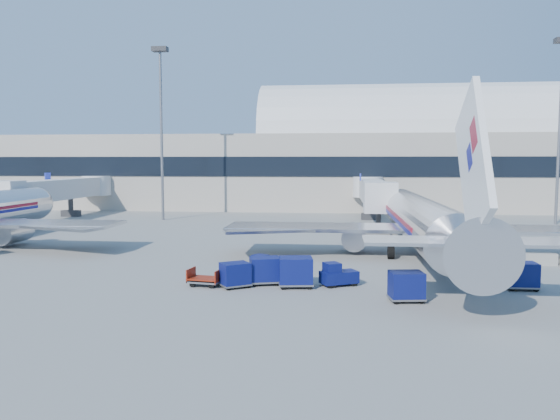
# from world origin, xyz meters

# --- Properties ---
(ground) EXTENTS (260.00, 260.00, 0.00)m
(ground) POSITION_xyz_m (0.00, 0.00, 0.00)
(ground) COLOR gray
(ground) RESTS_ON ground
(terminal) EXTENTS (170.00, 28.15, 21.00)m
(terminal) POSITION_xyz_m (-13.60, 55.96, 7.52)
(terminal) COLOR #B2AA9E
(terminal) RESTS_ON ground
(airliner_main) EXTENTS (32.00, 37.26, 12.07)m
(airliner_main) POSITION_xyz_m (10.00, 4.51, 2.93)
(airliner_main) COLOR silver
(airliner_main) RESTS_ON ground
(jetbridge_near) EXTENTS (4.40, 27.50, 6.25)m
(jetbridge_near) POSITION_xyz_m (7.60, 30.81, 3.93)
(jetbridge_near) COLOR silver
(jetbridge_near) RESTS_ON ground
(jetbridge_mid) EXTENTS (4.40, 27.50, 6.25)m
(jetbridge_mid) POSITION_xyz_m (-34.40, 30.81, 3.93)
(jetbridge_mid) COLOR silver
(jetbridge_mid) RESTS_ON ground
(mast_west) EXTENTS (2.00, 1.20, 22.60)m
(mast_west) POSITION_xyz_m (-20.00, 30.00, 14.79)
(mast_west) COLOR slate
(mast_west) RESTS_ON ground
(barrier_near) EXTENTS (3.00, 0.55, 0.90)m
(barrier_near) POSITION_xyz_m (18.00, 2.00, 0.45)
(barrier_near) COLOR #9E9E96
(barrier_near) RESTS_ON ground
(tug_lead) EXTENTS (2.56, 2.06, 1.49)m
(tug_lead) POSITION_xyz_m (3.16, -6.43, 0.68)
(tug_lead) COLOR #0A1151
(tug_lead) RESTS_ON ground
(tug_right) EXTENTS (2.56, 2.41, 1.53)m
(tug_right) POSITION_xyz_m (12.82, -3.72, 0.70)
(tug_right) COLOR #0A1151
(tug_right) RESTS_ON ground
(tug_left) EXTENTS (1.99, 2.41, 1.41)m
(tug_left) POSITION_xyz_m (-1.94, -3.43, 0.64)
(tug_left) COLOR #0A1151
(tug_left) RESTS_ON ground
(cart_train_a) EXTENTS (2.34, 1.91, 1.87)m
(cart_train_a) POSITION_xyz_m (0.58, -7.10, 1.00)
(cart_train_a) COLOR #0A1151
(cart_train_a) RESTS_ON ground
(cart_train_b) EXTENTS (2.28, 1.96, 1.72)m
(cart_train_b) POSITION_xyz_m (-1.42, -6.49, 0.92)
(cart_train_b) COLOR #0A1151
(cart_train_b) RESTS_ON ground
(cart_train_c) EXTENTS (2.21, 2.09, 1.55)m
(cart_train_c) POSITION_xyz_m (-3.14, -7.58, 0.83)
(cart_train_c) COLOR #0A1151
(cart_train_c) RESTS_ON ground
(cart_solo_near) EXTENTS (2.10, 1.73, 1.67)m
(cart_solo_near) POSITION_xyz_m (6.96, -9.90, 0.89)
(cart_solo_near) COLOR #0A1151
(cart_solo_near) RESTS_ON ground
(cart_solo_far) EXTENTS (1.89, 1.45, 1.66)m
(cart_solo_far) POSITION_xyz_m (14.29, -6.23, 0.89)
(cart_solo_far) COLOR #0A1151
(cart_solo_far) RESTS_ON ground
(cart_open_red) EXTENTS (2.18, 1.70, 0.53)m
(cart_open_red) POSITION_xyz_m (-5.07, -7.37, 0.38)
(cart_open_red) COLOR slate
(cart_open_red) RESTS_ON ground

